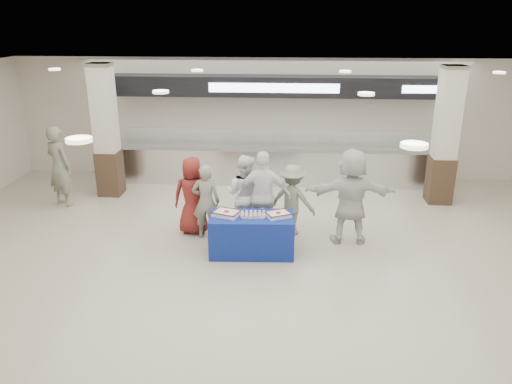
# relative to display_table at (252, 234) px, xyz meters

# --- Properties ---
(ground) EXTENTS (14.00, 14.00, 0.00)m
(ground) POSITION_rel_display_table_xyz_m (0.25, -1.16, -0.38)
(ground) COLOR #BCB5A0
(ground) RESTS_ON ground
(serving_line) EXTENTS (8.70, 0.85, 2.80)m
(serving_line) POSITION_rel_display_table_xyz_m (0.25, 4.24, 0.78)
(serving_line) COLOR silver
(serving_line) RESTS_ON ground
(column_left) EXTENTS (0.55, 0.55, 3.20)m
(column_left) POSITION_rel_display_table_xyz_m (-3.75, 3.04, 1.15)
(column_left) COLOR #342317
(column_left) RESTS_ON ground
(column_right) EXTENTS (0.55, 0.55, 3.20)m
(column_right) POSITION_rel_display_table_xyz_m (4.25, 3.04, 1.15)
(column_right) COLOR #342317
(column_right) RESTS_ON ground
(display_table) EXTENTS (1.58, 0.85, 0.75)m
(display_table) POSITION_rel_display_table_xyz_m (0.00, 0.00, 0.00)
(display_table) COLOR navy
(display_table) RESTS_ON ground
(sheet_cake_left) EXTENTS (0.55, 0.49, 0.10)m
(sheet_cake_left) POSITION_rel_display_table_xyz_m (-0.47, 0.00, 0.42)
(sheet_cake_left) COLOR white
(sheet_cake_left) RESTS_ON display_table
(sheet_cake_right) EXTENTS (0.52, 0.48, 0.09)m
(sheet_cake_right) POSITION_rel_display_table_xyz_m (0.48, 0.01, 0.42)
(sheet_cake_right) COLOR white
(sheet_cake_right) RESTS_ON display_table
(cupcake_tray) EXTENTS (0.42, 0.33, 0.07)m
(cupcake_tray) POSITION_rel_display_table_xyz_m (0.03, -0.01, 0.41)
(cupcake_tray) COLOR silver
(cupcake_tray) RESTS_ON display_table
(civilian_maroon) EXTENTS (0.81, 0.55, 1.60)m
(civilian_maroon) POSITION_rel_display_table_xyz_m (-1.26, 0.86, 0.43)
(civilian_maroon) COLOR maroon
(civilian_maroon) RESTS_ON ground
(soldier_a) EXTENTS (0.57, 0.38, 1.52)m
(soldier_a) POSITION_rel_display_table_xyz_m (-0.95, 0.64, 0.39)
(soldier_a) COLOR slate
(soldier_a) RESTS_ON ground
(chef_tall) EXTENTS (0.97, 0.86, 1.64)m
(chef_tall) POSITION_rel_display_table_xyz_m (-0.22, 0.96, 0.45)
(chef_tall) COLOR white
(chef_tall) RESTS_ON ground
(chef_short) EXTENTS (1.07, 0.46, 1.81)m
(chef_short) POSITION_rel_display_table_xyz_m (0.18, 0.64, 0.53)
(chef_short) COLOR white
(chef_short) RESTS_ON ground
(soldier_b) EXTENTS (1.08, 0.85, 1.46)m
(soldier_b) POSITION_rel_display_table_xyz_m (0.75, 0.94, 0.36)
(soldier_b) COLOR slate
(soldier_b) RESTS_ON ground
(civilian_white) EXTENTS (1.78, 0.63, 1.90)m
(civilian_white) POSITION_rel_display_table_xyz_m (1.87, 0.64, 0.57)
(civilian_white) COLOR silver
(civilian_white) RESTS_ON ground
(soldier_bg) EXTENTS (0.82, 0.72, 1.89)m
(soldier_bg) POSITION_rel_display_table_xyz_m (-4.62, 2.22, 0.57)
(soldier_bg) COLOR slate
(soldier_bg) RESTS_ON ground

